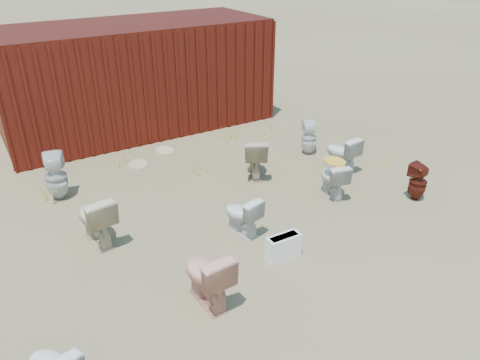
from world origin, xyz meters
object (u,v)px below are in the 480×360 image
toilet_back_beige_right (255,156)px  toilet_back_e (309,138)px  toilet_front_c (242,215)px  toilet_back_beige_left (96,219)px  toilet_front_maroon (418,182)px  loose_tank (284,247)px  toilet_front_pink (207,276)px  toilet_back_a (56,177)px  toilet_front_e (342,153)px  toilet_back_yellowlid (333,179)px  shipping_container (136,77)px

toilet_back_beige_right → toilet_back_e: 1.54m
toilet_front_c → toilet_back_e: size_ratio=0.90×
toilet_front_c → toilet_back_beige_left: toilet_back_beige_left is taller
toilet_front_maroon → loose_tank: size_ratio=1.33×
toilet_front_pink → toilet_back_beige_right: bearing=-135.8°
toilet_front_pink → loose_tank: size_ratio=1.56×
toilet_front_c → toilet_back_a: size_ratio=0.77×
toilet_back_a → loose_tank: 4.14m
toilet_front_pink → toilet_front_e: toilet_front_pink is taller
toilet_front_c → loose_tank: bearing=88.9°
toilet_front_maroon → toilet_back_a: 6.21m
toilet_front_pink → toilet_back_a: bearing=-78.1°
toilet_back_beige_right → toilet_back_e: bearing=-140.5°
toilet_front_pink → toilet_front_c: 1.59m
toilet_front_maroon → toilet_front_e: bearing=-84.4°
toilet_back_yellowlid → toilet_back_e: toilet_back_e is taller
toilet_back_a → toilet_back_beige_left: size_ratio=1.05×
toilet_back_e → toilet_back_beige_left: bearing=44.3°
toilet_front_c → toilet_back_beige_left: 2.16m
toilet_back_beige_left → toilet_back_beige_right: 3.26m
toilet_front_e → toilet_back_beige_left: (-4.76, 0.05, 0.04)m
shipping_container → toilet_back_beige_right: 3.86m
shipping_container → toilet_back_beige_left: shipping_container is taller
toilet_back_beige_left → toilet_back_e: toilet_back_beige_left is taller
toilet_front_e → toilet_back_yellowlid: bearing=35.2°
toilet_front_e → toilet_back_beige_left: bearing=-5.2°
shipping_container → toilet_front_e: shipping_container is taller
toilet_back_beige_left → toilet_back_yellowlid: toilet_back_beige_left is taller
shipping_container → loose_tank: shipping_container is taller
toilet_back_yellowlid → toilet_back_e: (0.80, 1.65, 0.03)m
toilet_front_c → toilet_front_maroon: (3.13, -0.68, 0.01)m
toilet_front_pink → toilet_back_yellowlid: bearing=-161.5°
toilet_front_c → toilet_back_a: bearing=-63.3°
toilet_back_beige_left → toilet_front_c: bearing=148.7°
toilet_front_maroon → loose_tank: toilet_front_maroon is taller
toilet_back_a → toilet_back_yellowlid: size_ratio=1.27×
toilet_front_c → toilet_front_maroon: size_ratio=0.96×
toilet_back_beige_right → loose_tank: (-1.06, -2.38, -0.22)m
toilet_back_beige_right → toilet_back_yellowlid: size_ratio=1.19×
toilet_front_c → toilet_back_e: (2.76, 1.82, 0.03)m
shipping_container → toilet_back_e: 4.26m
toilet_back_beige_right → loose_tank: size_ratio=1.57×
toilet_front_pink → toilet_back_yellowlid: size_ratio=1.18×
shipping_container → loose_tank: bearing=-91.5°
toilet_back_a → toilet_front_e: bearing=173.7°
toilet_back_a → toilet_back_beige_left: toilet_back_a is taller
loose_tank → toilet_back_beige_right: bearing=67.0°
toilet_front_pink → toilet_back_yellowlid: (3.13, 1.25, -0.06)m
toilet_back_beige_right → shipping_container: bearing=-46.8°
toilet_front_maroon → toilet_back_a: toilet_back_a is taller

